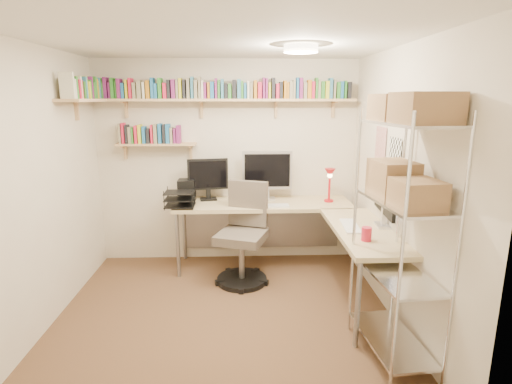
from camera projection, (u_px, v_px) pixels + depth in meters
ground at (225, 316)px, 3.83m from camera, size 3.20×3.20×0.00m
room_shell at (222, 156)px, 3.47m from camera, size 3.24×3.04×2.52m
wall_shelves at (190, 100)px, 4.61m from camera, size 3.12×1.09×0.80m
corner_desk at (275, 209)px, 4.55m from camera, size 2.43×2.09×1.42m
office_chair at (244, 241)px, 4.50m from camera, size 0.64×0.65×1.13m
wire_rack at (405, 170)px, 2.90m from camera, size 0.49×0.89×2.08m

